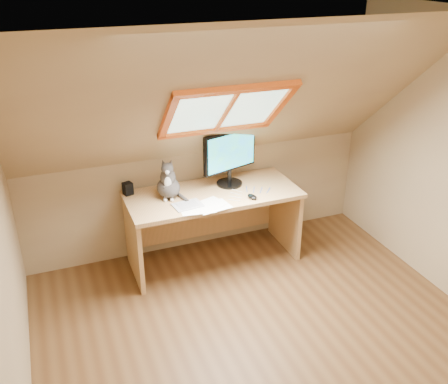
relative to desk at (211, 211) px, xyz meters
name	(u,v)px	position (x,y,z in m)	size (l,w,h in m)	color
ground	(275,352)	(0.00, -1.45, -0.51)	(3.50, 3.50, 0.00)	brown
room_shell	(292,187)	(0.00, -1.54, 0.92)	(3.52, 3.52, 2.41)	tan
desk	(211,211)	(0.00, 0.00, 0.00)	(1.61, 0.71, 0.74)	tan
monitor	(230,155)	(0.21, 0.04, 0.53)	(0.57, 0.25, 0.54)	black
cat	(168,183)	(-0.41, -0.01, 0.36)	(0.27, 0.30, 0.39)	#4A4541
desk_speaker	(128,189)	(-0.74, 0.18, 0.28)	(0.08, 0.08, 0.12)	black
graphics_tablet	(188,205)	(-0.30, -0.24, 0.23)	(0.25, 0.18, 0.01)	#B2B2B7
mouse	(252,197)	(0.29, -0.31, 0.24)	(0.06, 0.11, 0.04)	black
papers	(202,208)	(-0.19, -0.33, 0.23)	(0.35, 0.30, 0.01)	white
cables	(249,192)	(0.32, -0.19, 0.23)	(0.51, 0.26, 0.01)	silver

